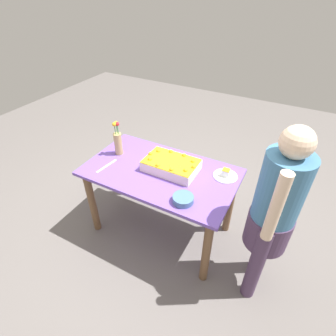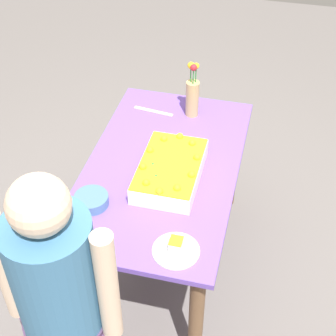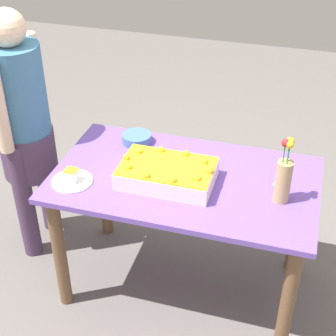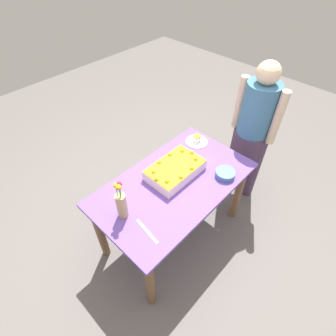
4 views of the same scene
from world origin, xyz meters
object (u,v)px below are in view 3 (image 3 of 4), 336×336
Objects in this scene: cake_knife at (281,173)px; person_standing at (23,122)px; sheet_cake at (167,173)px; serving_plate_with_slice at (72,179)px; flower_vase at (284,177)px; fruit_bowl at (137,138)px.

cake_knife is 0.16× the size of person_standing.
sheet_cake is 2.26× the size of serving_plate_with_slice.
sheet_cake is 0.31× the size of person_standing.
person_standing is (1.43, 0.04, 0.10)m from cake_knife.
sheet_cake is at bearing -11.96° from person_standing.
sheet_cake is 0.58m from cake_knife.
sheet_cake is 1.38× the size of flower_vase.
flower_vase is 2.08× the size of fruit_bowl.
cake_knife is (-0.99, -0.36, -0.02)m from serving_plate_with_slice.
fruit_bowl is at bearing 11.41° from person_standing.
person_standing is (0.62, 0.13, 0.07)m from fruit_bowl.
fruit_bowl is (-0.18, -0.45, 0.01)m from serving_plate_with_slice.
cake_knife is at bearing 173.89° from fruit_bowl.
flower_vase is 1.46m from person_standing.
sheet_cake reaches higher than serving_plate_with_slice.
person_standing is at bearing 11.41° from fruit_bowl.
fruit_bowl is 0.64m from person_standing.
serving_plate_with_slice is 0.49m from fruit_bowl.
flower_vase reaches higher than serving_plate_with_slice.
fruit_bowl is at bearing -88.89° from cake_knife.
serving_plate_with_slice is 1.28× the size of fruit_bowl.
fruit_bowl is at bearing -49.62° from sheet_cake.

